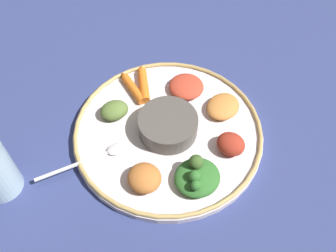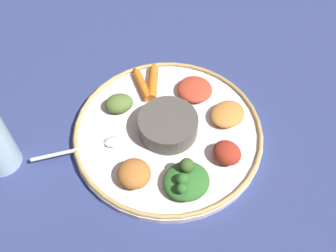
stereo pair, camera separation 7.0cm
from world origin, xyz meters
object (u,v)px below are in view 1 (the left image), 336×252
object	(u,v)px
spoon	(96,157)
carrot_near_spoon	(143,83)
center_bowl	(168,124)
carrot_outer	(132,87)
greens_pile	(197,176)

from	to	relation	value
spoon	carrot_near_spoon	xyz separation A→B (m)	(0.11, -0.15, 0.01)
center_bowl	carrot_outer	xyz separation A→B (m)	(0.12, 0.02, -0.01)
center_bowl	spoon	size ratio (longest dim) A/B	0.66
spoon	greens_pile	xyz separation A→B (m)	(-0.12, -0.13, 0.01)
center_bowl	greens_pile	world-z (taller)	greens_pile
greens_pile	center_bowl	bearing A→B (deg)	-3.16
greens_pile	carrot_outer	bearing A→B (deg)	2.32
spoon	carrot_outer	world-z (taller)	carrot_outer
carrot_near_spoon	carrot_outer	world-z (taller)	carrot_near_spoon
center_bowl	spoon	world-z (taller)	center_bowl
greens_pile	carrot_outer	world-z (taller)	greens_pile
carrot_outer	carrot_near_spoon	bearing A→B (deg)	-93.69
spoon	carrot_outer	size ratio (longest dim) A/B	1.82
carrot_near_spoon	carrot_outer	bearing A→B (deg)	86.31
spoon	carrot_near_spoon	world-z (taller)	carrot_near_spoon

